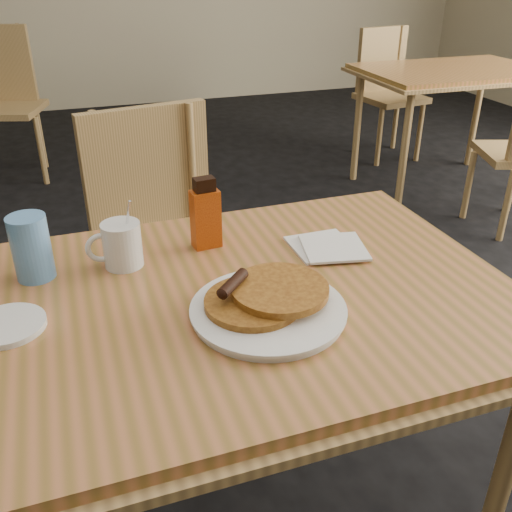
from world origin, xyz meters
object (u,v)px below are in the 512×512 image
Objects in this scene: pancake_plate at (267,305)px; coffee_mug at (121,244)px; chair_neighbor_far at (386,81)px; chair_main_far at (157,229)px; chair_wall_extra at (3,89)px; blue_tumbler at (31,248)px; syrup_bottle at (206,215)px; neighbor_table at (453,76)px; main_table at (224,312)px.

coffee_mug is (-0.24, 0.29, 0.03)m from pancake_plate.
chair_main_far is at bearing -143.91° from chair_neighbor_far.
blue_tumbler is (0.23, -2.96, 0.24)m from chair_wall_extra.
chair_neighbor_far is 5.25× the size of syrup_bottle.
chair_main_far is 1.05× the size of chair_neighbor_far.
chair_neighbor_far is at bearing 47.04° from blue_tumbler.
syrup_bottle is at bearing -96.47° from chair_main_far.
neighbor_table is at bearing 37.37° from blue_tumbler.
chair_main_far is (-0.02, 0.76, -0.15)m from main_table.
syrup_bottle is (-2.00, -2.53, 0.29)m from chair_neighbor_far.
chair_main_far is (-2.04, -1.27, -0.14)m from neighbor_table.
chair_main_far is at bearing -148.17° from neighbor_table.
main_table is 3.42m from chair_neighbor_far.
chair_wall_extra reaches higher than coffee_mug.
chair_wall_extra is 5.62× the size of syrup_bottle.
syrup_bottle reaches higher than neighbor_table.
chair_neighbor_far is at bearing 53.80° from main_table.
pancake_plate is at bearing -52.90° from coffee_mug.
chair_wall_extra is 6.01× the size of coffee_mug.
chair_main_far reaches higher than pancake_plate.
chair_main_far is 0.63m from coffee_mug.
pancake_plate is 2.13× the size of blue_tumbler.
pancake_plate is at bearing -89.15° from syrup_bottle.
blue_tumbler reaches higher than neighbor_table.
main_table is 0.26m from syrup_bottle.
syrup_bottle reaches higher than pancake_plate.
main_table is 1.10× the size of neighbor_table.
chair_neighbor_far reaches higher than blue_tumbler.
coffee_mug is at bearing -64.71° from chair_wall_extra.
syrup_bottle is at bearing -138.06° from neighbor_table.
main_table is 0.43m from blue_tumbler.
coffee_mug is 1.13× the size of blue_tumbler.
main_table is 1.33× the size of chair_main_far.
main_table is 1.39× the size of chair_neighbor_far.
main_table and neighbor_table have the same top height.
chair_wall_extra reaches higher than syrup_bottle.
main_table is 3.23m from chair_wall_extra.
chair_wall_extra reaches higher than neighbor_table.
syrup_bottle is at bearing -136.65° from chair_neighbor_far.
blue_tumbler is (-0.34, -0.55, 0.26)m from chair_main_far.
coffee_mug is (-0.16, -0.56, 0.24)m from chair_main_far.
main_table is 2.87m from neighbor_table.
chair_main_far is at bearing -59.21° from chair_wall_extra.
syrup_bottle is 0.39m from blue_tumbler.
chair_neighbor_far is 2.65m from chair_wall_extra.
neighbor_table is 8.04× the size of blue_tumbler.
neighbor_table is 1.27× the size of chair_neighbor_far.
chair_main_far is at bearing 58.21° from blue_tumbler.
chair_wall_extra is at bearing 156.49° from neighbor_table.
syrup_bottle is at bearing 84.09° from main_table.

